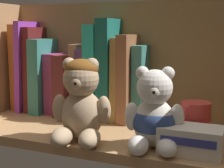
{
  "coord_description": "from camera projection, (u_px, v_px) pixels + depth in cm",
  "views": [
    {
      "loc": [
        29.44,
        -66.14,
        23.79
      ],
      "look_at": [
        1.06,
        0.0,
        12.32
      ],
      "focal_mm": 54.16,
      "sensor_mm": 36.0,
      "label": 1
    }
  ],
  "objects": [
    {
      "name": "shelf_board",
      "position": [
        108.0,
        134.0,
        0.75
      ],
      "size": [
        65.78,
        26.37,
        2.0
      ],
      "primitive_type": "cube",
      "color": "tan",
      "rests_on": "ground"
    },
    {
      "name": "shelf_back_panel",
      "position": [
        130.0,
        64.0,
        0.85
      ],
      "size": [
        68.18,
        1.2,
        30.83
      ],
      "primitive_type": "cube",
      "color": "olive",
      "rests_on": "ground"
    },
    {
      "name": "book_0",
      "position": [
        26.0,
        67.0,
        0.95
      ],
      "size": [
        2.72,
        10.87,
        23.31
      ],
      "primitive_type": "cube",
      "color": "#B25826",
      "rests_on": "shelf_board"
    },
    {
      "name": "book_1",
      "position": [
        33.0,
        66.0,
        0.94
      ],
      "size": [
        2.45,
        13.94,
        24.17
      ],
      "primitive_type": "cube",
      "rotation": [
        0.0,
        0.04,
        0.0
      ],
      "color": "purple",
      "rests_on": "shelf_board"
    },
    {
      "name": "book_2",
      "position": [
        39.0,
        69.0,
        0.93
      ],
      "size": [
        2.41,
        12.23,
        22.6
      ],
      "primitive_type": "cube",
      "color": "maroon",
      "rests_on": "shelf_board"
    },
    {
      "name": "book_3",
      "position": [
        49.0,
        75.0,
        0.92
      ],
      "size": [
        3.62,
        14.71,
        19.62
      ],
      "primitive_type": "cube",
      "rotation": [
        0.0,
        0.02,
        0.0
      ],
      "color": "teal",
      "rests_on": "shelf_board"
    },
    {
      "name": "book_4",
      "position": [
        60.0,
        82.0,
        0.91
      ],
      "size": [
        3.6,
        11.03,
        15.8
      ],
      "primitive_type": "cube",
      "color": "#A43B6E",
      "rests_on": "shelf_board"
    },
    {
      "name": "book_5",
      "position": [
        72.0,
        84.0,
        0.89
      ],
      "size": [
        3.41,
        14.62,
        15.66
      ],
      "primitive_type": "cube",
      "color": "maroon",
      "rests_on": "shelf_board"
    },
    {
      "name": "book_6",
      "position": [
        82.0,
        79.0,
        0.88
      ],
      "size": [
        2.32,
        10.17,
        18.34
      ],
      "primitive_type": "cube",
      "color": "tan",
      "rests_on": "shelf_board"
    },
    {
      "name": "book_7",
      "position": [
        91.0,
        82.0,
        0.87
      ],
      "size": [
        2.56,
        13.86,
        17.25
      ],
      "primitive_type": "cube",
      "rotation": [
        0.0,
        0.02,
        0.0
      ],
      "color": "#5D3A6D",
      "rests_on": "shelf_board"
    },
    {
      "name": "book_8",
      "position": [
        101.0,
        71.0,
        0.86
      ],
      "size": [
        3.03,
        14.29,
        23.13
      ],
      "primitive_type": "cube",
      "color": "#2BCFBB",
      "rests_on": "shelf_board"
    },
    {
      "name": "book_9",
      "position": [
        113.0,
        69.0,
        0.84
      ],
      "size": [
        3.21,
        13.97,
        24.54
      ],
      "primitive_type": "cube",
      "color": "#19675E",
      "rests_on": "shelf_board"
    },
    {
      "name": "book_10",
      "position": [
        122.0,
        78.0,
        0.84
      ],
      "size": [
        1.97,
        12.9,
        20.11
      ],
      "primitive_type": "cube",
      "rotation": [
        0.0,
        0.02,
        0.0
      ],
      "color": "#B78A45",
      "rests_on": "shelf_board"
    },
    {
      "name": "book_11",
      "position": [
        131.0,
        77.0,
        0.83
      ],
      "size": [
        2.61,
        14.17,
        20.8
      ],
      "primitive_type": "cube",
      "color": "#965C3B",
      "rests_on": "shelf_board"
    },
    {
      "name": "book_12",
      "position": [
        142.0,
        83.0,
        0.82
      ],
      "size": [
        2.53,
        9.16,
        18.3
      ],
      "primitive_type": "cube",
      "color": "teal",
      "rests_on": "shelf_board"
    },
    {
      "name": "teddy_bear_larger",
      "position": [
        81.0,
        102.0,
        0.66
      ],
      "size": [
        12.41,
        12.84,
        16.5
      ],
      "color": "tan",
      "rests_on": "shelf_board"
    },
    {
      "name": "teddy_bear_smaller",
      "position": [
        154.0,
        116.0,
        0.62
      ],
      "size": [
        11.66,
        12.3,
        15.29
      ],
      "color": "white",
      "rests_on": "shelf_board"
    },
    {
      "name": "pillar_candle",
      "position": [
        195.0,
        122.0,
        0.66
      ],
      "size": [
        5.8,
        5.8,
        7.94
      ],
      "primitive_type": "cylinder",
      "color": "#C63833",
      "rests_on": "shelf_board"
    },
    {
      "name": "small_product_box",
      "position": [
        191.0,
        140.0,
        0.6
      ],
      "size": [
        11.12,
        6.7,
        4.91
      ],
      "color": "silver",
      "rests_on": "shelf_board"
    }
  ]
}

